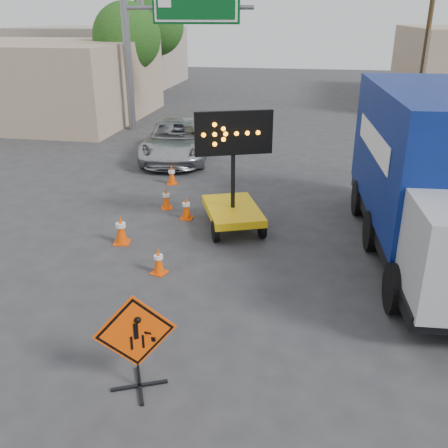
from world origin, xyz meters
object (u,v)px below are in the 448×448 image
(construction_sign, at_px, (136,340))
(box_truck, at_px, (430,185))
(arrow_board, at_px, (233,203))
(pickup_truck, at_px, (177,140))

(construction_sign, distance_m, box_truck, 7.70)
(arrow_board, relative_size, pickup_truck, 0.59)
(construction_sign, bearing_deg, pickup_truck, 78.65)
(arrow_board, xyz_separation_m, pickup_truck, (-3.34, 6.60, 0.04))
(construction_sign, distance_m, pickup_truck, 13.35)
(pickup_truck, distance_m, box_truck, 10.87)
(pickup_truck, bearing_deg, box_truck, -50.05)
(box_truck, bearing_deg, construction_sign, -135.33)
(construction_sign, bearing_deg, box_truck, 24.49)
(construction_sign, relative_size, pickup_truck, 0.31)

